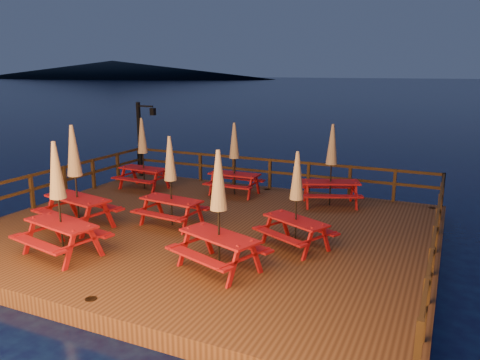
{
  "coord_description": "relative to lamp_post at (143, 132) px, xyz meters",
  "views": [
    {
      "loc": [
        6.0,
        -10.83,
        4.68
      ],
      "look_at": [
        0.75,
        0.6,
        1.69
      ],
      "focal_mm": 35.0,
      "sensor_mm": 36.0,
      "label": 1
    }
  ],
  "objects": [
    {
      "name": "deck_piles",
      "position": [
        5.39,
        -4.55,
        -2.5
      ],
      "size": [
        11.44,
        9.44,
        1.4
      ],
      "color": "#342510",
      "rests_on": "ground"
    },
    {
      "name": "picnic_table_3",
      "position": [
        7.96,
        -0.99,
        -0.43
      ],
      "size": [
        2.27,
        2.1,
        2.62
      ],
      "rotation": [
        0.0,
        0.0,
        0.4
      ],
      "color": "#9C120E",
      "rests_on": "deck"
    },
    {
      "name": "picnic_table_1",
      "position": [
        4.6,
        -1.08,
        -0.49
      ],
      "size": [
        1.76,
        1.45,
        2.51
      ],
      "rotation": [
        0.0,
        0.0,
        0.0
      ],
      "color": "#9C120E",
      "rests_on": "deck"
    },
    {
      "name": "picnic_table_2",
      "position": [
        2.16,
        -6.01,
        -0.32
      ],
      "size": [
        2.27,
        2.0,
        2.84
      ],
      "rotation": [
        0.0,
        0.0,
        -0.2
      ],
      "color": "#9C120E",
      "rests_on": "deck"
    },
    {
      "name": "picnic_table_5",
      "position": [
        7.0,
        -6.91,
        -0.42
      ],
      "size": [
        2.26,
        2.06,
        2.66
      ],
      "rotation": [
        0.0,
        0.0,
        -0.34
      ],
      "color": "#9C120E",
      "rests_on": "deck"
    },
    {
      "name": "headland_left",
      "position": [
        -154.61,
        185.45,
        2.3
      ],
      "size": [
        180.0,
        84.0,
        9.0
      ],
      "primitive_type": "ellipsoid",
      "color": "black",
      "rests_on": "ground"
    },
    {
      "name": "picnic_table_6",
      "position": [
        8.1,
        -4.97,
        -0.55
      ],
      "size": [
        2.11,
        1.98,
        2.4
      ],
      "rotation": [
        0.0,
        0.0,
        -0.46
      ],
      "color": "#9C120E",
      "rests_on": "deck"
    },
    {
      "name": "picnic_table_4",
      "position": [
        1.25,
        -1.74,
        -0.45
      ],
      "size": [
        1.91,
        1.61,
        2.59
      ],
      "rotation": [
        0.0,
        0.0,
        -0.07
      ],
      "color": "#9C120E",
      "rests_on": "deck"
    },
    {
      "name": "lamp_post",
      "position": [
        0.0,
        0.0,
        0.0
      ],
      "size": [
        0.85,
        0.18,
        3.0
      ],
      "color": "black",
      "rests_on": "deck"
    },
    {
      "name": "railing",
      "position": [
        5.39,
        -2.77,
        -1.03
      ],
      "size": [
        11.8,
        9.75,
        1.1
      ],
      "color": "#342510",
      "rests_on": "deck"
    },
    {
      "name": "picnic_table_0",
      "position": [
        4.42,
        -4.79,
        -0.49
      ],
      "size": [
        1.91,
        1.63,
        2.52
      ],
      "rotation": [
        0.0,
        0.0,
        -0.11
      ],
      "color": "#9C120E",
      "rests_on": "deck"
    },
    {
      "name": "ground",
      "position": [
        5.39,
        -4.55,
        -2.2
      ],
      "size": [
        500.0,
        500.0,
        0.0
      ],
      "primitive_type": "plane",
      "color": "black",
      "rests_on": "ground"
    },
    {
      "name": "deck",
      "position": [
        5.39,
        -4.55,
        -2.0
      ],
      "size": [
        12.0,
        10.0,
        0.4
      ],
      "primitive_type": "cube",
      "color": "#462816",
      "rests_on": "ground"
    },
    {
      "name": "picnic_table_7",
      "position": [
        3.28,
        -7.73,
        -0.39
      ],
      "size": [
        2.16,
        1.9,
        2.71
      ],
      "rotation": [
        0.0,
        0.0,
        -0.2
      ],
      "color": "#9C120E",
      "rests_on": "deck"
    }
  ]
}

